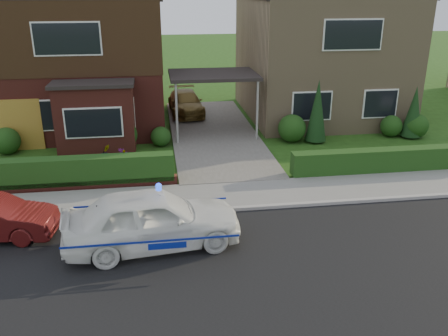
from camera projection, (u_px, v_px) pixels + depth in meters
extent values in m
plane|color=#1F4412|center=(270.00, 265.00, 11.41)|extent=(120.00, 120.00, 0.00)
cube|color=black|center=(270.00, 265.00, 11.41)|extent=(60.00, 6.00, 0.02)
cube|color=#9E9993|center=(247.00, 208.00, 14.21)|extent=(60.00, 0.16, 0.12)
cube|color=slate|center=(240.00, 194.00, 15.19)|extent=(60.00, 2.00, 0.10)
cube|color=#666059|center=(214.00, 133.00, 21.56)|extent=(3.80, 12.00, 0.12)
cube|color=maroon|center=(84.00, 63.00, 22.53)|extent=(7.20, 8.00, 5.80)
cube|color=white|center=(35.00, 116.00, 19.13)|extent=(1.80, 0.08, 1.30)
cube|color=white|center=(115.00, 113.00, 19.56)|extent=(1.60, 0.08, 1.30)
cube|color=white|center=(67.00, 39.00, 18.28)|extent=(2.60, 0.08, 1.30)
cube|color=black|center=(81.00, 31.00, 22.01)|extent=(7.26, 8.06, 2.90)
cube|color=maroon|center=(96.00, 119.00, 18.86)|extent=(3.00, 1.40, 2.70)
cube|color=black|center=(92.00, 84.00, 18.35)|extent=(3.20, 1.60, 0.14)
cube|color=tan|center=(319.00, 58.00, 24.10)|extent=(7.20, 8.00, 5.80)
cube|color=white|center=(312.00, 106.00, 20.71)|extent=(1.80, 0.08, 1.30)
cube|color=white|center=(380.00, 104.00, 21.14)|extent=(1.60, 0.08, 1.30)
cube|color=white|center=(353.00, 35.00, 19.85)|extent=(2.60, 0.08, 1.30)
cube|color=black|center=(213.00, 75.00, 20.61)|extent=(3.80, 3.00, 0.14)
cylinder|color=gray|center=(177.00, 114.00, 19.57)|extent=(0.10, 0.10, 2.70)
cylinder|color=gray|center=(257.00, 111.00, 20.03)|extent=(0.10, 0.10, 2.70)
cube|color=olive|center=(14.00, 125.00, 19.12)|extent=(2.20, 0.10, 2.10)
cube|color=maroon|center=(59.00, 186.00, 15.46)|extent=(7.70, 0.25, 0.36)
cube|color=#173D13|center=(61.00, 190.00, 15.66)|extent=(7.50, 0.55, 0.90)
cube|color=#173D13|center=(392.00, 172.00, 17.15)|extent=(7.50, 0.55, 0.80)
sphere|color=#173D13|center=(6.00, 141.00, 18.85)|extent=(1.08, 1.08, 1.08)
sphere|color=#173D13|center=(121.00, 135.00, 19.23)|extent=(1.32, 1.32, 1.32)
sphere|color=#173D13|center=(161.00, 137.00, 19.81)|extent=(0.84, 0.84, 0.84)
sphere|color=#173D13|center=(292.00, 128.00, 20.32)|extent=(1.20, 1.20, 1.20)
sphere|color=#173D13|center=(391.00, 126.00, 21.08)|extent=(0.96, 0.96, 0.96)
sphere|color=#173D13|center=(416.00, 126.00, 20.92)|extent=(1.08, 1.08, 1.08)
cone|color=black|center=(317.00, 113.00, 20.02)|extent=(0.90, 0.90, 2.60)
cone|color=black|center=(414.00, 114.00, 20.69)|extent=(0.90, 0.90, 2.20)
imported|color=white|center=(152.00, 219.00, 11.99)|extent=(2.33, 4.67, 1.53)
sphere|color=#193FF2|center=(160.00, 188.00, 11.72)|extent=(0.17, 0.17, 0.17)
cube|color=navy|center=(153.00, 239.00, 11.18)|extent=(4.12, 0.02, 0.05)
cube|color=navy|center=(152.00, 206.00, 12.85)|extent=(4.12, 0.01, 0.05)
ellipsoid|color=black|center=(100.00, 214.00, 11.63)|extent=(0.22, 0.17, 0.21)
sphere|color=white|center=(101.00, 215.00, 11.58)|extent=(0.11, 0.11, 0.11)
sphere|color=black|center=(100.00, 209.00, 11.56)|extent=(0.13, 0.13, 0.13)
cone|color=black|center=(98.00, 207.00, 11.54)|extent=(0.04, 0.04, 0.05)
cone|color=black|center=(102.00, 206.00, 11.55)|extent=(0.04, 0.04, 0.05)
imported|color=brown|center=(186.00, 103.00, 24.43)|extent=(1.80, 4.02, 1.15)
imported|color=gray|center=(68.00, 146.00, 18.77)|extent=(0.42, 0.31, 0.76)
imported|color=gray|center=(105.00, 153.00, 18.11)|extent=(0.45, 0.42, 0.66)
imported|color=gray|center=(123.00, 160.00, 17.23)|extent=(0.57, 0.57, 0.79)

